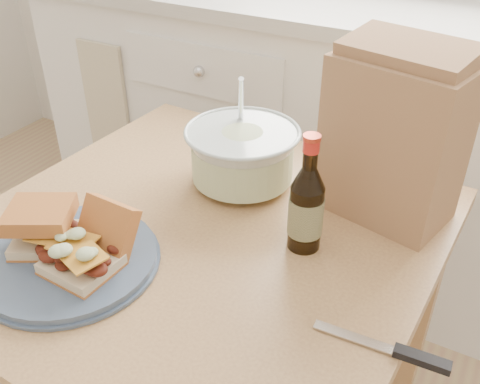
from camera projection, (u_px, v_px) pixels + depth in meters
The scene contains 9 objects.
cabinet_run at pixel (379, 148), 1.79m from camera, with size 2.50×0.64×0.94m.
dining_table at pixel (202, 269), 1.08m from camera, with size 0.89×0.89×0.71m.
plate at pixel (70, 260), 0.93m from camera, with size 0.30×0.30×0.02m, color #455670.
sandwich_left at pixel (43, 226), 0.93m from camera, with size 0.14×0.14×0.08m.
sandwich_right at pixel (89, 247), 0.90m from camera, with size 0.12×0.16×0.10m.
coleslaw_bowl at pixel (242, 157), 1.13m from camera, with size 0.24×0.24×0.24m.
beer_bottle at pixel (306, 207), 0.93m from camera, with size 0.06×0.06×0.23m.
knife at pixel (404, 353), 0.77m from camera, with size 0.20×0.03×0.01m.
paper_bag at pixel (394, 140), 0.99m from camera, with size 0.24×0.16×0.31m, color #A87A51.
Camera 1 is at (0.36, 0.10, 1.33)m, focal length 40.00 mm.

